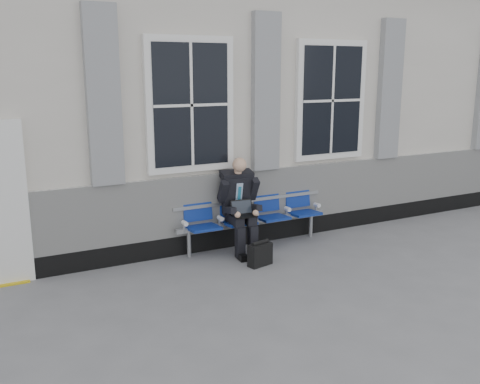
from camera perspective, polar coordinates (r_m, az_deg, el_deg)
ground at (r=8.21m, az=13.17°, el=-7.01°), size 70.00×70.00×0.00m
station_building at (r=10.60m, az=1.38°, el=10.08°), size 14.40×4.40×4.49m
bench at (r=8.44m, az=1.38°, el=-2.18°), size 2.60×0.47×0.91m
businessman at (r=8.12m, az=-0.08°, el=-1.05°), size 0.62×0.83×1.47m
briefcase at (r=7.71m, az=2.16°, el=-6.63°), size 0.39×0.23×0.37m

